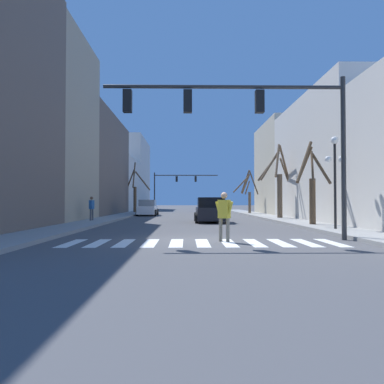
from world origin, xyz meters
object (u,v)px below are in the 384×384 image
Objects in this scene: car_parked_right_near at (210,211)px; street_tree_right_mid at (278,183)px; car_parked_right_mid at (206,207)px; street_tree_left_far at (311,186)px; pedestrian_near_right_corner at (92,206)px; pedestrian_on_right_sidewalk at (224,212)px; street_tree_right_far at (135,191)px; street_tree_left_near at (248,191)px; car_parked_left_near at (148,208)px; street_lamp_right_corner at (335,163)px; traffic_signal_far at (175,182)px; traffic_signal_near at (251,116)px.

street_tree_right_mid is (5.61, 3.61, 2.08)m from car_parked_right_near.
street_tree_left_far reaches higher than car_parked_right_mid.
pedestrian_near_right_corner reaches higher than car_parked_right_near.
street_tree_left_far reaches higher than pedestrian_on_right_sidewalk.
car_parked_right_near is 0.76× the size of street_tree_right_far.
street_tree_left_far reaches higher than pedestrian_near_right_corner.
pedestrian_near_right_corner is at bearing -129.90° from street_tree_left_near.
car_parked_right_near is 2.81× the size of pedestrian_near_right_corner.
car_parked_right_mid reaches higher than car_parked_left_near.
street_tree_right_mid reaches higher than car_parked_right_mid.
street_tree_left_near is (5.14, 15.38, 1.73)m from car_parked_right_near.
street_lamp_right_corner is 2.70× the size of pedestrian_near_right_corner.
street_lamp_right_corner is 7.36m from pedestrian_on_right_sidewalk.
street_tree_right_far is at bearing 87.47° from car_parked_right_mid.
car_parked_left_near is (-2.18, -18.00, -3.54)m from traffic_signal_far.
street_tree_left_far is at bearing -147.01° from car_parked_left_near.
street_tree_left_far is (10.93, -16.83, 1.53)m from car_parked_left_near.
traffic_signal_far is 1.97× the size of car_parked_right_mid.
pedestrian_near_right_corner is 0.28× the size of street_tree_right_mid.
pedestrian_on_right_sidewalk is at bearing 178.55° from car_parked_right_near.
car_parked_left_near is 12.57m from pedestrian_near_right_corner.
pedestrian_on_right_sidewalk is 28.42m from street_tree_left_near.
car_parked_left_near is (-6.32, 23.86, -3.88)m from traffic_signal_near.
traffic_signal_near is 1.51× the size of street_tree_right_far.
street_tree_right_far is (-8.58, 31.28, -1.97)m from traffic_signal_near.
street_lamp_right_corner is at bearing -91.27° from street_tree_right_mid.
street_tree_right_far reaches higher than car_parked_right_near.
street_tree_right_far reaches higher than street_tree_right_mid.
car_parked_left_near is at bearing 138.70° from car_parked_right_mid.
street_tree_right_mid is at bearing 72.70° from traffic_signal_near.
street_tree_right_mid is (13.44, -15.69, 0.22)m from street_tree_right_far.
car_parked_left_near is at bearing 143.50° from street_tree_right_mid.
pedestrian_on_right_sidewalk is 32.69m from street_tree_right_far.
traffic_signal_far is 27.81m from street_tree_right_mid.
car_parked_right_mid is 0.81× the size of street_tree_right_far.
pedestrian_on_right_sidewalk is at bearing 178.28° from car_parked_right_mid.
car_parked_right_mid is at bearing -69.89° from traffic_signal_far.
street_tree_left_near is at bearing 92.32° from street_tree_right_mid.
car_parked_right_near is 18.94m from car_parked_right_mid.
traffic_signal_far is 30.27m from car_parked_right_near.
pedestrian_near_right_corner is 20.65m from street_tree_left_near.
pedestrian_near_right_corner is 0.27× the size of street_tree_right_far.
car_parked_right_mid is 24.39m from street_tree_left_far.
street_tree_right_far is at bearing 22.08° from car_parked_right_near.
street_lamp_right_corner is 10.19m from car_parked_right_near.
traffic_signal_far reaches higher than car_parked_right_mid.
car_parked_right_mid is 0.83× the size of street_tree_right_mid.
car_parked_right_mid is (-4.72, 27.24, -2.46)m from street_lamp_right_corner.
pedestrian_on_right_sidewalk is 0.30× the size of street_tree_right_far.
pedestrian_on_right_sidewalk is 9.50m from street_tree_left_far.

